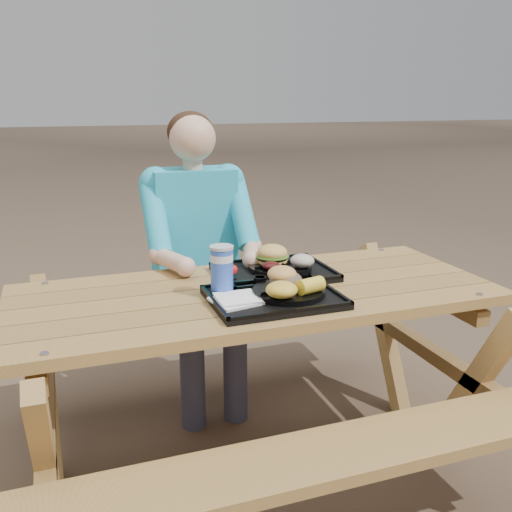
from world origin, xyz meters
name	(u,v)px	position (x,y,z in m)	size (l,w,h in m)	color
ground	(256,461)	(0.00, 0.00, 0.00)	(60.00, 60.00, 0.00)	#999999
picnic_table	(256,379)	(0.00, 0.00, 0.38)	(1.80, 1.49, 0.75)	#999999
tray_near	(274,298)	(0.02, -0.14, 0.76)	(0.45, 0.35, 0.02)	black
tray_far	(274,273)	(0.13, 0.14, 0.76)	(0.45, 0.35, 0.02)	black
plate_near	(289,292)	(0.07, -0.15, 0.78)	(0.26, 0.26, 0.02)	black
plate_far	(280,267)	(0.16, 0.15, 0.78)	(0.26, 0.26, 0.02)	black
napkin_stack	(236,300)	(-0.13, -0.16, 0.78)	(0.15, 0.15, 0.02)	white
soda_cup	(222,271)	(-0.15, -0.05, 0.85)	(0.08, 0.08, 0.16)	blue
condiment_bbq	(260,281)	(0.01, -0.01, 0.78)	(0.05, 0.05, 0.03)	black
condiment_mustard	(279,280)	(0.09, -0.02, 0.78)	(0.05, 0.05, 0.03)	orange
sandwich	(286,271)	(0.07, -0.11, 0.85)	(0.11, 0.11, 0.12)	#E39E50
mac_cheese	(282,290)	(0.01, -0.22, 0.82)	(0.11, 0.11, 0.06)	yellow
corn_cob	(311,286)	(0.13, -0.21, 0.82)	(0.09, 0.09, 0.05)	yellow
cutlery_far	(232,273)	(-0.05, 0.15, 0.77)	(0.03, 0.16, 0.01)	black
burger	(272,249)	(0.14, 0.19, 0.85)	(0.13, 0.13, 0.11)	#EAB252
baked_beans	(271,266)	(0.10, 0.10, 0.81)	(0.07, 0.07, 0.03)	#450D0E
potato_salad	(302,261)	(0.23, 0.09, 0.82)	(0.10, 0.10, 0.05)	beige
diner	(196,271)	(-0.08, 0.65, 0.64)	(0.48, 0.84, 1.28)	#1AB6BB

